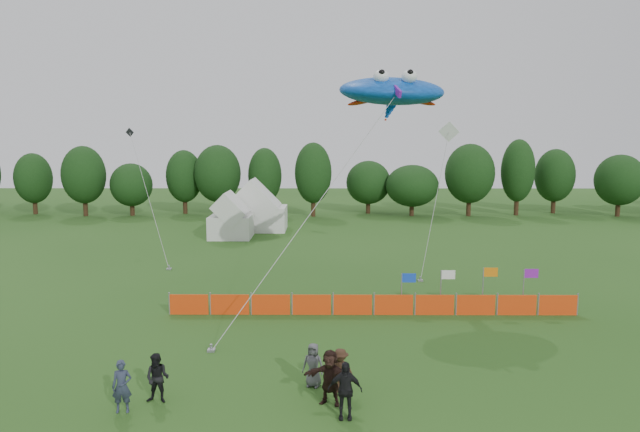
{
  "coord_description": "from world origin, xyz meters",
  "views": [
    {
      "loc": [
        0.15,
        -18.54,
        8.54
      ],
      "look_at": [
        0.0,
        6.0,
        5.2
      ],
      "focal_mm": 32.0,
      "sensor_mm": 36.0,
      "label": 1
    }
  ],
  "objects_px": {
    "tent_left": "(231,219)",
    "tent_right": "(259,211)",
    "spectator_b": "(157,378)",
    "spectator_c": "(340,371)",
    "spectator_e": "(313,365)",
    "spectator_d": "(345,390)",
    "stingray_kite": "(392,92)",
    "barrier_fence": "(373,305)",
    "spectator_f": "(330,377)",
    "spectator_a": "(122,386)"
  },
  "relations": [
    {
      "from": "tent_right",
      "to": "spectator_b",
      "type": "xyz_separation_m",
      "value": [
        0.65,
        -35.31,
        -1.02
      ]
    },
    {
      "from": "barrier_fence",
      "to": "spectator_f",
      "type": "distance_m",
      "value": 9.71
    },
    {
      "from": "spectator_c",
      "to": "spectator_e",
      "type": "bearing_deg",
      "value": 172.08
    },
    {
      "from": "tent_right",
      "to": "spectator_a",
      "type": "bearing_deg",
      "value": -90.42
    },
    {
      "from": "tent_right",
      "to": "spectator_b",
      "type": "height_order",
      "value": "tent_right"
    },
    {
      "from": "spectator_f",
      "to": "spectator_b",
      "type": "bearing_deg",
      "value": -163.06
    },
    {
      "from": "spectator_e",
      "to": "spectator_f",
      "type": "distance_m",
      "value": 1.46
    },
    {
      "from": "stingray_kite",
      "to": "spectator_f",
      "type": "bearing_deg",
      "value": -103.9
    },
    {
      "from": "spectator_b",
      "to": "spectator_d",
      "type": "relative_size",
      "value": 0.9
    },
    {
      "from": "barrier_fence",
      "to": "spectator_d",
      "type": "height_order",
      "value": "spectator_d"
    },
    {
      "from": "tent_right",
      "to": "spectator_d",
      "type": "distance_m",
      "value": 36.97
    },
    {
      "from": "spectator_b",
      "to": "stingray_kite",
      "type": "bearing_deg",
      "value": 62.91
    },
    {
      "from": "tent_left",
      "to": "spectator_c",
      "type": "height_order",
      "value": "tent_left"
    },
    {
      "from": "spectator_c",
      "to": "spectator_e",
      "type": "height_order",
      "value": "spectator_e"
    },
    {
      "from": "spectator_a",
      "to": "spectator_e",
      "type": "relative_size",
      "value": 1.1
    },
    {
      "from": "spectator_a",
      "to": "spectator_f",
      "type": "bearing_deg",
      "value": -2.8
    },
    {
      "from": "tent_left",
      "to": "spectator_b",
      "type": "bearing_deg",
      "value": -85.18
    },
    {
      "from": "spectator_d",
      "to": "spectator_f",
      "type": "xyz_separation_m",
      "value": [
        -0.45,
        0.95,
        -0.0
      ]
    },
    {
      "from": "barrier_fence",
      "to": "spectator_b",
      "type": "height_order",
      "value": "spectator_b"
    },
    {
      "from": "spectator_d",
      "to": "spectator_e",
      "type": "height_order",
      "value": "spectator_d"
    },
    {
      "from": "spectator_d",
      "to": "spectator_f",
      "type": "relative_size",
      "value": 1.0
    },
    {
      "from": "tent_left",
      "to": "spectator_f",
      "type": "xyz_separation_m",
      "value": [
        8.23,
        -31.21,
        -0.71
      ]
    },
    {
      "from": "tent_left",
      "to": "stingray_kite",
      "type": "bearing_deg",
      "value": -55.49
    },
    {
      "from": "tent_right",
      "to": "spectator_f",
      "type": "xyz_separation_m",
      "value": [
        6.26,
        -35.39,
        -0.93
      ]
    },
    {
      "from": "spectator_b",
      "to": "spectator_c",
      "type": "bearing_deg",
      "value": 13.32
    },
    {
      "from": "tent_right",
      "to": "spectator_e",
      "type": "relative_size",
      "value": 3.36
    },
    {
      "from": "spectator_b",
      "to": "spectator_f",
      "type": "distance_m",
      "value": 5.61
    },
    {
      "from": "spectator_b",
      "to": "stingray_kite",
      "type": "distance_m",
      "value": 19.63
    },
    {
      "from": "spectator_c",
      "to": "spectator_d",
      "type": "distance_m",
      "value": 1.83
    },
    {
      "from": "tent_left",
      "to": "tent_right",
      "type": "distance_m",
      "value": 4.63
    },
    {
      "from": "tent_left",
      "to": "tent_right",
      "type": "relative_size",
      "value": 0.7
    },
    {
      "from": "barrier_fence",
      "to": "spectator_e",
      "type": "distance_m",
      "value": 8.57
    },
    {
      "from": "spectator_d",
      "to": "spectator_f",
      "type": "distance_m",
      "value": 1.05
    },
    {
      "from": "spectator_d",
      "to": "tent_right",
      "type": "bearing_deg",
      "value": 102.63
    },
    {
      "from": "spectator_d",
      "to": "barrier_fence",
      "type": "bearing_deg",
      "value": 82.57
    },
    {
      "from": "spectator_c",
      "to": "tent_left",
      "type": "bearing_deg",
      "value": 124.63
    },
    {
      "from": "tent_left",
      "to": "spectator_d",
      "type": "height_order",
      "value": "tent_left"
    },
    {
      "from": "spectator_a",
      "to": "spectator_f",
      "type": "xyz_separation_m",
      "value": [
        6.53,
        0.59,
        0.06
      ]
    },
    {
      "from": "tent_left",
      "to": "spectator_e",
      "type": "bearing_deg",
      "value": -75.61
    },
    {
      "from": "barrier_fence",
      "to": "spectator_d",
      "type": "bearing_deg",
      "value": -99.6
    },
    {
      "from": "spectator_b",
      "to": "spectator_e",
      "type": "bearing_deg",
      "value": 19.8
    },
    {
      "from": "spectator_d",
      "to": "spectator_f",
      "type": "bearing_deg",
      "value": 117.29
    },
    {
      "from": "tent_left",
      "to": "spectator_a",
      "type": "relative_size",
      "value": 2.15
    },
    {
      "from": "tent_right",
      "to": "spectator_d",
      "type": "xyz_separation_m",
      "value": [
        6.71,
        -36.34,
        -0.93
      ]
    },
    {
      "from": "tent_left",
      "to": "spectator_a",
      "type": "height_order",
      "value": "tent_left"
    },
    {
      "from": "tent_left",
      "to": "spectator_b",
      "type": "distance_m",
      "value": 31.25
    },
    {
      "from": "stingray_kite",
      "to": "tent_right",
      "type": "bearing_deg",
      "value": 114.68
    },
    {
      "from": "barrier_fence",
      "to": "spectator_c",
      "type": "xyz_separation_m",
      "value": [
        -1.84,
        -8.58,
        0.26
      ]
    },
    {
      "from": "barrier_fence",
      "to": "stingray_kite",
      "type": "distance_m",
      "value": 11.61
    },
    {
      "from": "spectator_a",
      "to": "stingray_kite",
      "type": "bearing_deg",
      "value": 47.82
    }
  ]
}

